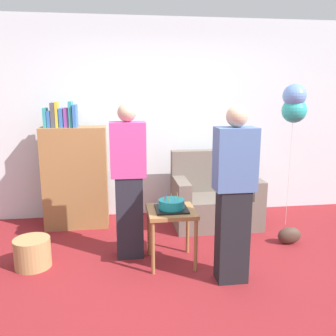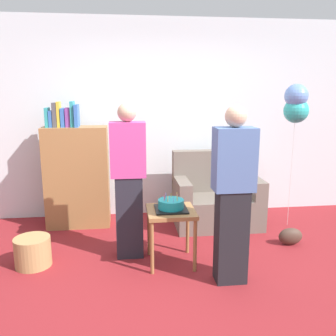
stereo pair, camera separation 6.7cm
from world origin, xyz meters
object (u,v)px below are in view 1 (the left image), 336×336
object	(u,v)px
side_table	(171,218)
couch	(215,199)
balloon_bunch	(294,104)
person_holding_cake	(234,195)
person_blowing_candles	(129,181)
birthday_cake	(171,205)
wicker_basket	(32,253)
handbag	(289,235)
bookshelf	(75,175)

from	to	relation	value
side_table	couch	bearing A→B (deg)	54.58
balloon_bunch	side_table	bearing A→B (deg)	-154.43
side_table	person_holding_cake	bearing A→B (deg)	-39.99
couch	person_blowing_candles	size ratio (longest dim) A/B	0.67
birthday_cake	wicker_basket	size ratio (longest dim) A/B	0.89
birthday_cake	handbag	distance (m)	1.54
person_blowing_candles	wicker_basket	xyz separation A→B (m)	(-0.98, -0.12, -0.68)
couch	balloon_bunch	distance (m)	1.55
couch	wicker_basket	bearing A→B (deg)	-156.40
birthday_cake	side_table	bearing A→B (deg)	59.38
couch	side_table	bearing A→B (deg)	-125.42
side_table	wicker_basket	world-z (taller)	side_table
couch	bookshelf	bearing A→B (deg)	174.63
handbag	person_blowing_candles	bearing A→B (deg)	-178.39
side_table	balloon_bunch	xyz separation A→B (m)	(1.63, 0.78, 1.10)
couch	balloon_bunch	world-z (taller)	balloon_bunch
bookshelf	wicker_basket	bearing A→B (deg)	-106.60
wicker_basket	bookshelf	bearing A→B (deg)	73.40
bookshelf	wicker_basket	world-z (taller)	bookshelf
birthday_cake	couch	bearing A→B (deg)	54.58
person_holding_cake	birthday_cake	bearing A→B (deg)	-12.51
side_table	balloon_bunch	size ratio (longest dim) A/B	0.31
couch	wicker_basket	world-z (taller)	couch
person_blowing_candles	handbag	size ratio (longest dim) A/B	5.82
person_holding_cake	handbag	bearing A→B (deg)	-115.67
bookshelf	wicker_basket	xyz separation A→B (m)	(-0.33, -1.10, -0.54)
bookshelf	birthday_cake	xyz separation A→B (m)	(1.07, -1.20, -0.06)
couch	handbag	size ratio (longest dim) A/B	3.93
birthday_cake	person_blowing_candles	distance (m)	0.51
person_blowing_candles	bookshelf	bearing A→B (deg)	106.52
handbag	balloon_bunch	xyz separation A→B (m)	(0.20, 0.51, 1.48)
couch	birthday_cake	world-z (taller)	couch
person_holding_cake	couch	bearing A→B (deg)	-71.60
side_table	balloon_bunch	world-z (taller)	balloon_bunch
couch	person_holding_cake	world-z (taller)	person_holding_cake
couch	side_table	distance (m)	1.28
person_holding_cake	balloon_bunch	size ratio (longest dim) A/B	0.89
couch	birthday_cake	xyz separation A→B (m)	(-0.74, -1.03, 0.28)
side_table	wicker_basket	xyz separation A→B (m)	(-1.40, 0.10, -0.34)
bookshelf	handbag	world-z (taller)	bookshelf
balloon_bunch	wicker_basket	bearing A→B (deg)	-167.40
bookshelf	person_blowing_candles	bearing A→B (deg)	-56.45
birthday_cake	handbag	size ratio (longest dim) A/B	1.14
person_holding_cake	balloon_bunch	world-z (taller)	balloon_bunch
person_blowing_candles	balloon_bunch	world-z (taller)	balloon_bunch
wicker_basket	balloon_bunch	xyz separation A→B (m)	(3.03, 0.68, 1.43)
person_blowing_candles	person_holding_cake	size ratio (longest dim) A/B	1.00
birthday_cake	balloon_bunch	bearing A→B (deg)	25.57
person_holding_cake	bookshelf	bearing A→B (deg)	-18.47
side_table	birthday_cake	world-z (taller)	birthday_cake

